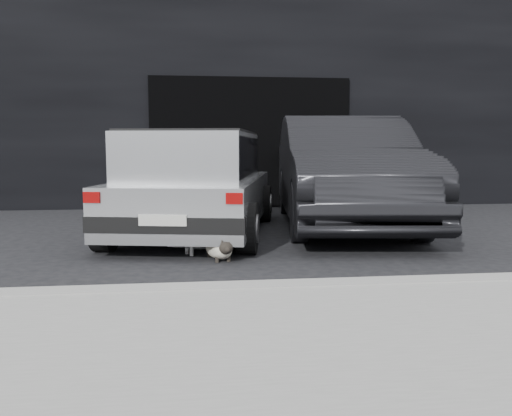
{
  "coord_description": "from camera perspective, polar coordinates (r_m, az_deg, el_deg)",
  "views": [
    {
      "loc": [
        -0.21,
        -6.88,
        1.24
      ],
      "look_at": [
        0.52,
        -0.89,
        0.55
      ],
      "focal_mm": 38.0,
      "sensor_mm": 36.0,
      "label": 1
    }
  ],
  "objects": [
    {
      "name": "sidewalk",
      "position": [
        3.52,
        14.07,
        -13.3
      ],
      "size": [
        18.0,
        2.2,
        0.11
      ],
      "primitive_type": "cube",
      "color": "gray",
      "rests_on": "ground"
    },
    {
      "name": "building_facade",
      "position": [
        13.0,
        -1.58,
        12.1
      ],
      "size": [
        34.0,
        4.0,
        5.0
      ],
      "primitive_type": "cube",
      "color": "black",
      "rests_on": "ground"
    },
    {
      "name": "curb",
      "position": [
        4.61,
        8.68,
        -8.36
      ],
      "size": [
        18.0,
        0.25,
        0.12
      ],
      "primitive_type": "cube",
      "color": "gray",
      "rests_on": "ground"
    },
    {
      "name": "ground",
      "position": [
        7.0,
        -5.08,
        -3.68
      ],
      "size": [
        80.0,
        80.0,
        0.0
      ],
      "primitive_type": "plane",
      "color": "black",
      "rests_on": "ground"
    },
    {
      "name": "garage_opening",
      "position": [
        10.94,
        -0.57,
        6.86
      ],
      "size": [
        4.0,
        0.1,
        2.6
      ],
      "primitive_type": "cube",
      "color": "black",
      "rests_on": "ground"
    },
    {
      "name": "cat_siamese",
      "position": [
        5.92,
        -3.81,
        -4.35
      ],
      "size": [
        0.37,
        0.75,
        0.27
      ],
      "rotation": [
        0.0,
        0.0,
        3.38
      ],
      "color": "beige",
      "rests_on": "ground"
    },
    {
      "name": "silver_hatchback",
      "position": [
        7.57,
        -6.33,
        3.07
      ],
      "size": [
        2.54,
        4.18,
        1.44
      ],
      "rotation": [
        0.0,
        0.0,
        -0.2
      ],
      "color": "#BABDC0",
      "rests_on": "ground"
    },
    {
      "name": "cat_white",
      "position": [
        6.31,
        -5.41,
        -3.13
      ],
      "size": [
        0.74,
        0.46,
        0.38
      ],
      "rotation": [
        0.0,
        0.0,
        -1.17
      ],
      "color": "white",
      "rests_on": "ground"
    },
    {
      "name": "second_car",
      "position": [
        8.5,
        9.17,
        3.86
      ],
      "size": [
        2.42,
        5.36,
        1.71
      ],
      "primitive_type": "imported",
      "rotation": [
        0.0,
        0.0,
        -0.12
      ],
      "color": "black",
      "rests_on": "ground"
    }
  ]
}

